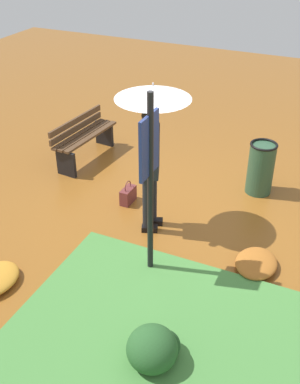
{
  "coord_description": "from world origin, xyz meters",
  "views": [
    {
      "loc": [
        -5.13,
        -2.03,
        3.92
      ],
      "look_at": [
        -0.67,
        0.01,
        0.85
      ],
      "focal_mm": 44.04,
      "sensor_mm": 36.0,
      "label": 1
    }
  ],
  "objects": [
    {
      "name": "park_bench",
      "position": [
        1.12,
        2.08,
        0.4
      ],
      "size": [
        1.4,
        0.49,
        0.75
      ],
      "color": "black",
      "rests_on": "ground_plane"
    },
    {
      "name": "leaf_pile_near_person",
      "position": [
        -0.5,
        -1.37,
        0.07
      ],
      "size": [
        0.64,
        0.51,
        0.14
      ],
      "color": "#A86023",
      "rests_on": "ground_plane"
    },
    {
      "name": "info_sign_post",
      "position": [
        -1.07,
        -0.17,
        1.44
      ],
      "size": [
        0.44,
        0.07,
        2.3
      ],
      "color": "black",
      "rests_on": "ground_plane"
    },
    {
      "name": "trash_bin",
      "position": [
        1.3,
        -0.96,
        0.42
      ],
      "size": [
        0.42,
        0.42,
        0.83
      ],
      "color": "#2D5138",
      "rests_on": "ground_plane"
    },
    {
      "name": "person_with_umbrella",
      "position": [
        -0.18,
        0.21,
        1.55
      ],
      "size": [
        0.96,
        0.96,
        2.04
      ],
      "color": "black",
      "rests_on": "ground_plane"
    },
    {
      "name": "shrub_cluster",
      "position": [
        -2.32,
        -0.8,
        0.21
      ],
      "size": [
        0.56,
        0.51,
        0.46
      ],
      "color": "#285628",
      "rests_on": "ground_plane"
    },
    {
      "name": "handbag",
      "position": [
        0.17,
        0.75,
        0.13
      ],
      "size": [
        0.3,
        0.15,
        0.37
      ],
      "color": "brown",
      "rests_on": "ground_plane"
    },
    {
      "name": "ground_plane",
      "position": [
        0.0,
        0.0,
        0.0
      ],
      "size": [
        18.0,
        18.0,
        0.0
      ],
      "primitive_type": "plane",
      "color": "brown"
    }
  ]
}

